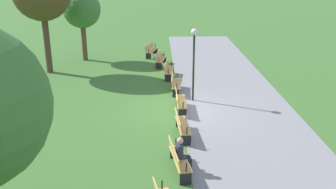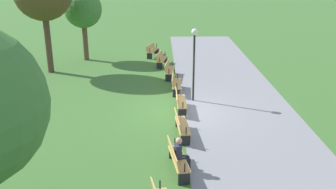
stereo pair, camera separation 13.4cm
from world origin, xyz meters
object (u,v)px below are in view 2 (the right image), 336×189
Objects in this scene: tree_1 at (83,10)px; bench_5 at (181,125)px; person_seated at (181,153)px; bench_3 at (176,83)px; bench_6 at (177,158)px; bench_4 at (180,101)px; bench_1 at (161,59)px; lamp_post at (194,51)px; bench_2 at (169,69)px; bench_0 at (152,50)px.

bench_5 is at bearing 25.95° from tree_1.
bench_3 is at bearing 170.95° from person_seated.
bench_4 is at bearing 167.99° from bench_6.
bench_1 and bench_6 have the same top height.
lamp_post is at bearing 25.32° from bench_1.
bench_1 is at bearing -161.99° from bench_2.
bench_1 is 1.59× the size of person_seated.
tree_1 is at bearing -62.62° from bench_0.
bench_3 is 5.39m from bench_5.
bench_1 is at bearing 173.98° from bench_6.
person_seated is 0.25× the size of tree_1.
bench_4 is 5.39m from bench_6.
bench_0 is 1.02× the size of bench_3.
person_seated is 0.33× the size of lamp_post.
bench_4 is 0.51× the size of lamp_post.
person_seated is at bearing -8.32° from lamp_post.
bench_1 is 1.02× the size of bench_5.
person_seated is (13.35, 0.60, 0.16)m from bench_1.
bench_1 is 5.39m from bench_3.
bench_6 is at bearing 2.01° from bench_3.
bench_2 is at bearing -170.00° from bench_3.
person_seated reaches higher than bench_1.
tree_1 reaches higher than bench_3.
person_seated is 7.00m from lamp_post.
bench_6 is (8.07, -0.28, 0.00)m from bench_3.
tree_1 is at bearing -147.73° from bench_4.
bench_1 and bench_4 have the same top height.
lamp_post is (-6.72, 1.11, 2.08)m from bench_6.
tree_1 is 10.87m from lamp_post.
bench_5 is (10.72, 0.75, 0.00)m from bench_1.
bench_5 is 14.13m from tree_1.
bench_3 is 1.02× the size of bench_4.
bench_5 is 0.52× the size of lamp_post.
bench_2 is 1.01× the size of bench_3.
tree_1 reaches higher than bench_5.
person_seated is at bearing 20.54° from bench_0.
person_seated is (-0.05, 0.14, 0.16)m from bench_6.
bench_0 is 2.70m from bench_1.
bench_3 is at bearing 175.99° from bench_5.
bench_3 is 0.39× the size of tree_1.
bench_6 is 16.43m from tree_1.
tree_1 reaches higher than bench_2.
bench_6 is (2.68, -0.28, 0.00)m from bench_5.
lamp_post is (8.37, 6.87, -0.94)m from tree_1.
lamp_post is at bearing 162.58° from bench_6.
bench_2 is 0.39× the size of tree_1.
lamp_post reaches higher than person_seated.
bench_6 is (5.37, -0.38, 0.00)m from bench_4.
bench_6 is at bearing -9.40° from lamp_post.
bench_5 is (8.07, 0.28, 0.00)m from bench_2.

